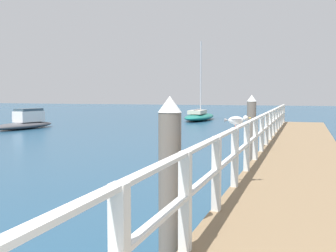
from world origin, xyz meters
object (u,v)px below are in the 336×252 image
(dock_piling_near, at_px, (170,182))
(dock_piling_far, at_px, (251,129))
(boat_0, at_px, (25,122))
(boat_2, at_px, (199,116))
(seagull_foreground, at_px, (236,120))

(dock_piling_near, xyz_separation_m, dock_piling_far, (0.00, 8.01, 0.00))
(boat_0, distance_m, boat_2, 14.18)
(boat_2, bearing_deg, seagull_foreground, -74.76)
(dock_piling_far, distance_m, seagull_foreground, 5.41)
(dock_piling_near, height_order, dock_piling_far, same)
(dock_piling_near, xyz_separation_m, seagull_foreground, (0.39, 2.65, 0.61))
(boat_0, relative_size, boat_2, 0.75)
(seagull_foreground, relative_size, boat_2, 0.07)
(boat_0, height_order, boat_2, boat_2)
(dock_piling_near, relative_size, boat_2, 0.33)
(dock_piling_near, distance_m, boat_2, 28.75)
(dock_piling_far, distance_m, boat_0, 17.13)
(dock_piling_near, distance_m, seagull_foreground, 2.75)
(boat_0, bearing_deg, dock_piling_far, -21.54)
(dock_piling_far, xyz_separation_m, seagull_foreground, (0.39, -5.36, 0.61))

